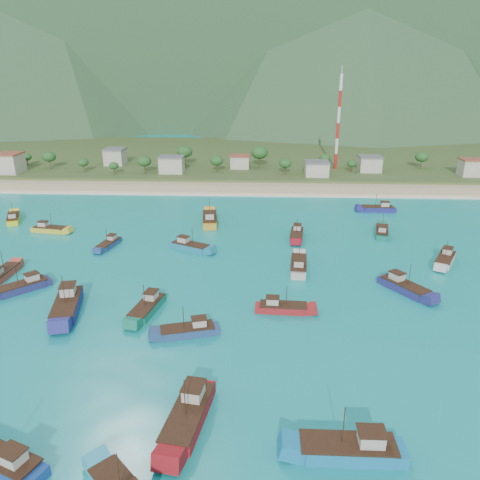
{
  "coord_description": "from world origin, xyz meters",
  "views": [
    {
      "loc": [
        -0.12,
        -83.83,
        40.75
      ],
      "look_at": [
        -4.95,
        18.0,
        3.0
      ],
      "focal_mm": 35.0,
      "sensor_mm": 36.0,
      "label": 1
    }
  ],
  "objects_px": {
    "boat_16": "(109,245)",
    "boat_22": "(382,232)",
    "boat_5": "(3,274)",
    "boat_12": "(445,260)",
    "boat_9": "(147,308)",
    "boat_0": "(210,220)",
    "boat_10": "(299,266)",
    "boat_20": "(13,219)",
    "boat_25": "(297,235)",
    "radio_tower": "(338,123)",
    "boat_18": "(50,230)",
    "boat_19": "(67,306)",
    "boat_15": "(190,247)",
    "boat_8": "(378,209)",
    "boat_4": "(404,288)",
    "boat_23": "(188,416)",
    "boat_13": "(189,331)",
    "boat_17": "(350,450)",
    "boat_21": "(23,287)",
    "boat_24": "(282,308)",
    "boat_3": "(2,462)"
  },
  "relations": [
    {
      "from": "boat_22",
      "to": "boat_12",
      "type": "bearing_deg",
      "value": -48.39
    },
    {
      "from": "radio_tower",
      "to": "boat_0",
      "type": "height_order",
      "value": "radio_tower"
    },
    {
      "from": "boat_9",
      "to": "boat_23",
      "type": "relative_size",
      "value": 0.84
    },
    {
      "from": "boat_18",
      "to": "boat_19",
      "type": "distance_m",
      "value": 46.84
    },
    {
      "from": "boat_12",
      "to": "radio_tower",
      "type": "bearing_deg",
      "value": -54.27
    },
    {
      "from": "radio_tower",
      "to": "boat_18",
      "type": "distance_m",
      "value": 117.49
    },
    {
      "from": "boat_21",
      "to": "boat_5",
      "type": "bearing_deg",
      "value": 6.4
    },
    {
      "from": "boat_10",
      "to": "boat_8",
      "type": "bearing_deg",
      "value": 63.94
    },
    {
      "from": "boat_5",
      "to": "boat_24",
      "type": "distance_m",
      "value": 58.19
    },
    {
      "from": "boat_9",
      "to": "boat_24",
      "type": "distance_m",
      "value": 23.88
    },
    {
      "from": "boat_8",
      "to": "boat_16",
      "type": "distance_m",
      "value": 78.93
    },
    {
      "from": "boat_16",
      "to": "boat_22",
      "type": "bearing_deg",
      "value": -157.98
    },
    {
      "from": "boat_4",
      "to": "boat_18",
      "type": "distance_m",
      "value": 88.95
    },
    {
      "from": "boat_5",
      "to": "boat_9",
      "type": "bearing_deg",
      "value": -20.32
    },
    {
      "from": "boat_13",
      "to": "boat_17",
      "type": "distance_m",
      "value": 32.53
    },
    {
      "from": "boat_12",
      "to": "boat_20",
      "type": "height_order",
      "value": "boat_12"
    },
    {
      "from": "boat_17",
      "to": "boat_10",
      "type": "bearing_deg",
      "value": 2.27
    },
    {
      "from": "boat_18",
      "to": "boat_24",
      "type": "height_order",
      "value": "boat_18"
    },
    {
      "from": "boat_8",
      "to": "boat_17",
      "type": "height_order",
      "value": "boat_17"
    },
    {
      "from": "boat_19",
      "to": "boat_17",
      "type": "bearing_deg",
      "value": 132.18
    },
    {
      "from": "boat_5",
      "to": "boat_9",
      "type": "relative_size",
      "value": 0.91
    },
    {
      "from": "boat_5",
      "to": "boat_13",
      "type": "distance_m",
      "value": 46.2
    },
    {
      "from": "boat_5",
      "to": "boat_12",
      "type": "bearing_deg",
      "value": 8.37
    },
    {
      "from": "boat_20",
      "to": "boat_25",
      "type": "relative_size",
      "value": 1.01
    },
    {
      "from": "boat_5",
      "to": "boat_19",
      "type": "relative_size",
      "value": 0.72
    },
    {
      "from": "boat_0",
      "to": "boat_5",
      "type": "height_order",
      "value": "boat_0"
    },
    {
      "from": "boat_4",
      "to": "boat_19",
      "type": "height_order",
      "value": "boat_19"
    },
    {
      "from": "boat_18",
      "to": "boat_20",
      "type": "bearing_deg",
      "value": -112.63
    },
    {
      "from": "boat_10",
      "to": "boat_20",
      "type": "relative_size",
      "value": 1.07
    },
    {
      "from": "boat_3",
      "to": "boat_23",
      "type": "distance_m",
      "value": 20.57
    },
    {
      "from": "boat_0",
      "to": "boat_19",
      "type": "bearing_deg",
      "value": -117.87
    },
    {
      "from": "boat_16",
      "to": "boat_18",
      "type": "xyz_separation_m",
      "value": [
        -18.91,
        9.87,
        0.09
      ]
    },
    {
      "from": "boat_4",
      "to": "boat_15",
      "type": "xyz_separation_m",
      "value": [
        -44.62,
        19.89,
        -0.08
      ]
    },
    {
      "from": "boat_21",
      "to": "boat_23",
      "type": "distance_m",
      "value": 50.8
    },
    {
      "from": "boat_17",
      "to": "boat_25",
      "type": "relative_size",
      "value": 1.18
    },
    {
      "from": "boat_23",
      "to": "boat_21",
      "type": "bearing_deg",
      "value": -33.43
    },
    {
      "from": "boat_9",
      "to": "boat_16",
      "type": "relative_size",
      "value": 1.22
    },
    {
      "from": "boat_8",
      "to": "boat_25",
      "type": "distance_m",
      "value": 35.6
    },
    {
      "from": "radio_tower",
      "to": "boat_19",
      "type": "height_order",
      "value": "radio_tower"
    },
    {
      "from": "boat_12",
      "to": "boat_23",
      "type": "bearing_deg",
      "value": 75.76
    },
    {
      "from": "boat_12",
      "to": "boat_17",
      "type": "height_order",
      "value": "boat_17"
    },
    {
      "from": "radio_tower",
      "to": "boat_9",
      "type": "relative_size",
      "value": 3.4
    },
    {
      "from": "boat_24",
      "to": "boat_19",
      "type": "bearing_deg",
      "value": -84.68
    },
    {
      "from": "boat_9",
      "to": "boat_10",
      "type": "height_order",
      "value": "boat_10"
    },
    {
      "from": "boat_19",
      "to": "boat_20",
      "type": "distance_m",
      "value": 61.65
    },
    {
      "from": "boat_23",
      "to": "boat_22",
      "type": "bearing_deg",
      "value": -110.4
    },
    {
      "from": "boat_8",
      "to": "boat_12",
      "type": "height_order",
      "value": "boat_8"
    },
    {
      "from": "boat_8",
      "to": "boat_18",
      "type": "bearing_deg",
      "value": 104.32
    },
    {
      "from": "boat_16",
      "to": "boat_17",
      "type": "bearing_deg",
      "value": 138.9
    },
    {
      "from": "boat_15",
      "to": "boat_16",
      "type": "xyz_separation_m",
      "value": [
        -19.9,
        1.09,
        -0.17
      ]
    }
  ]
}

